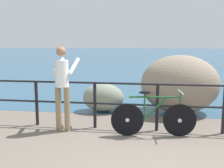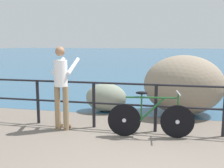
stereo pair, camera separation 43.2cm
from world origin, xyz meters
TOP-DOWN VIEW (x-y plane):
  - ground_plane at (0.00, 20.00)m, footprint 120.00×120.00m
  - sea_surface at (0.00, 48.26)m, footprint 120.00×90.00m
  - promenade_railing at (-0.00, 2.17)m, footprint 8.14×0.07m
  - bicycle at (-0.07, 1.82)m, footprint 1.69×0.48m
  - person_at_railing at (-1.97, 1.89)m, footprint 0.49×0.65m
  - breakwater_boulder_main at (0.62, 3.77)m, footprint 2.06×1.61m
  - breakwater_boulder_left at (-1.42, 3.57)m, footprint 1.12×0.75m

SIDE VIEW (x-z plane):
  - ground_plane at x=0.00m, z-range -0.10..0.00m
  - sea_surface at x=0.00m, z-range 0.00..0.01m
  - breakwater_boulder_left at x=-1.42m, z-range 0.00..0.77m
  - bicycle at x=-0.07m, z-range -0.07..0.85m
  - promenade_railing at x=0.00m, z-range 0.12..1.15m
  - breakwater_boulder_main at x=0.62m, z-range 0.00..1.55m
  - person_at_railing at x=-1.97m, z-range 0.10..1.88m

